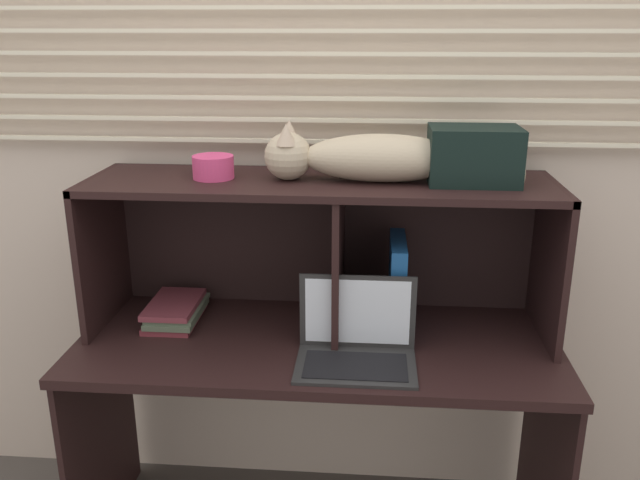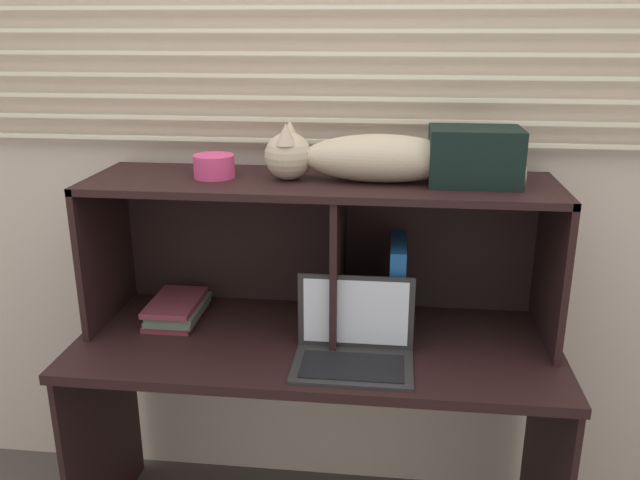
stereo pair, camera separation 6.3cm
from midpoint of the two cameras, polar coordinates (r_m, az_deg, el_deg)
back_panel_with_blinds at (r=2.18m, az=1.57°, el=7.90°), size 4.40×0.08×2.50m
desk at (r=2.09m, az=0.56°, el=-12.06°), size 1.46×0.61×0.73m
hutch_shelf_unit at (r=2.03m, az=1.20°, el=1.53°), size 1.40×0.39×0.47m
cat at (r=1.93m, az=4.88°, el=7.12°), size 0.76×0.17×0.17m
laptop at (r=1.89m, az=3.91°, el=-9.04°), size 0.34×0.22×0.23m
binder_upright at (r=2.05m, az=7.57°, el=-3.98°), size 0.05×0.25×0.29m
book_stack at (r=2.19m, az=-11.47°, el=-5.91°), size 0.16×0.25×0.07m
small_basket at (r=2.01m, az=-8.28°, el=6.34°), size 0.12×0.12×0.07m
storage_box at (r=1.95m, az=14.15°, el=7.05°), size 0.26×0.18×0.16m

